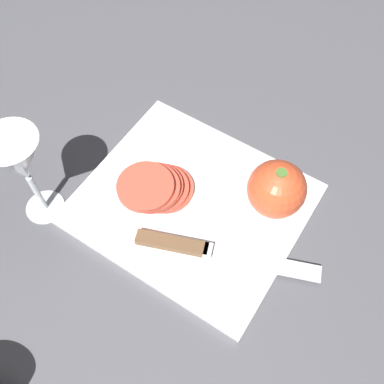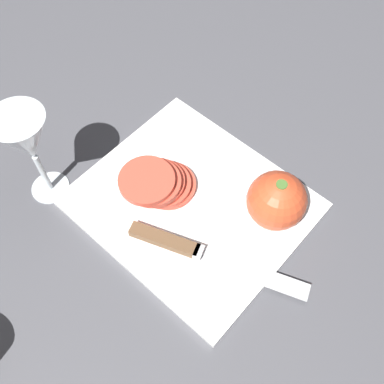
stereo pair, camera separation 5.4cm
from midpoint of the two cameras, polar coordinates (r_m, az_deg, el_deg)
ground_plane at (r=0.73m, az=0.06°, el=1.77°), size 3.00×3.00×0.00m
cutting_board at (r=0.70m, az=2.20°, el=-1.63°), size 0.33×0.29×0.01m
wine_glass at (r=0.65m, az=-18.04°, el=5.97°), size 0.08×0.08×0.17m
whole_tomato at (r=0.66m, az=13.00°, el=-1.22°), size 0.09×0.09×0.09m
knife at (r=0.66m, az=1.40°, el=-7.22°), size 0.26×0.12×0.01m
tomato_slice_stack_near at (r=0.69m, az=-2.09°, el=1.02°), size 0.10×0.12×0.04m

